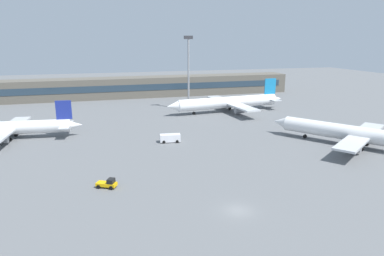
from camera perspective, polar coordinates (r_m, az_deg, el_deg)
The scene contains 8 objects.
ground_plane at distance 90.37m, azimuth -2.45°, elevation -2.02°, with size 400.00×400.00×0.00m, color slate.
terminal_building at distance 161.31m, azimuth -8.72°, elevation 6.78°, with size 144.49×12.13×9.00m.
airplane_near at distance 92.89m, azimuth 25.56°, elevation -0.90°, with size 28.89×37.23×10.76m.
airplane_mid at distance 103.07m, azimuth -28.91°, elevation -0.03°, with size 40.22×28.15×9.93m.
airplane_far at distance 125.75m, azimuth 5.93°, elevation 4.26°, with size 46.53×32.57×11.49m.
baggage_tug_yellow at distance 63.60m, azimuth -13.85°, elevation -8.95°, with size 3.88×3.04×1.75m.
service_van_white at distance 88.38m, azimuth -3.64°, elevation -1.66°, with size 5.41×2.83×2.08m.
floodlight_tower_west at distance 127.80m, azimuth -0.59°, elevation 9.96°, with size 3.20×0.80×27.08m.
Camera 1 is at (-20.09, -44.31, 25.62)m, focal length 32.04 mm.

